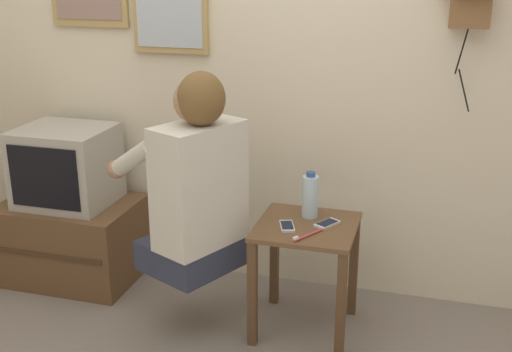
# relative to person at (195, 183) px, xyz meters

# --- Properties ---
(wall_back) EXTENTS (6.80, 0.05, 2.55)m
(wall_back) POSITION_rel_person_xyz_m (0.11, 0.64, 0.53)
(wall_back) COLOR beige
(wall_back) RESTS_ON ground_plane
(side_table) EXTENTS (0.45, 0.45, 0.54)m
(side_table) POSITION_rel_person_xyz_m (0.48, 0.15, -0.33)
(side_table) COLOR brown
(side_table) RESTS_ON ground_plane
(person) EXTENTS (0.63, 0.58, 0.93)m
(person) POSITION_rel_person_xyz_m (0.00, 0.00, 0.00)
(person) COLOR #2D3347
(person) RESTS_ON ground_plane
(tv_stand) EXTENTS (0.71, 0.51, 0.44)m
(tv_stand) POSITION_rel_person_xyz_m (-0.87, 0.33, -0.53)
(tv_stand) COLOR brown
(tv_stand) RESTS_ON ground_plane
(television) EXTENTS (0.47, 0.42, 0.41)m
(television) POSITION_rel_person_xyz_m (-0.87, 0.33, -0.10)
(television) COLOR #ADA89E
(television) RESTS_ON tv_stand
(cell_phone_held) EXTENTS (0.10, 0.14, 0.01)m
(cell_phone_held) POSITION_rel_person_xyz_m (0.40, 0.10, -0.20)
(cell_phone_held) COLOR silver
(cell_phone_held) RESTS_ON side_table
(cell_phone_spare) EXTENTS (0.12, 0.14, 0.01)m
(cell_phone_spare) POSITION_rel_person_xyz_m (0.57, 0.18, -0.20)
(cell_phone_spare) COLOR silver
(cell_phone_spare) RESTS_ON side_table
(water_bottle) EXTENTS (0.08, 0.08, 0.22)m
(water_bottle) POSITION_rel_person_xyz_m (0.47, 0.25, -0.11)
(water_bottle) COLOR silver
(water_bottle) RESTS_ON side_table
(toothbrush) EXTENTS (0.11, 0.17, 0.02)m
(toothbrush) POSITION_rel_person_xyz_m (0.50, 0.02, -0.20)
(toothbrush) COLOR #D83F4C
(toothbrush) RESTS_ON side_table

